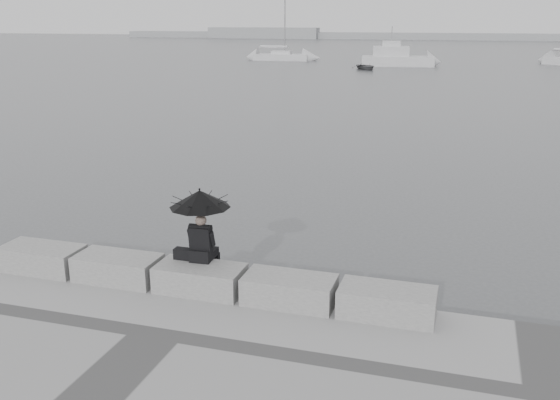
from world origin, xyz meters
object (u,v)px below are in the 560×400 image
(seated_person, at_px, (200,209))
(dinghy, at_px, (366,67))
(motor_cruiser, at_px, (398,58))
(sailboat_left, at_px, (281,56))

(seated_person, xyz_separation_m, dinghy, (-6.57, 57.46, -1.70))
(seated_person, height_order, motor_cruiser, motor_cruiser)
(seated_person, relative_size, sailboat_left, 0.11)
(seated_person, distance_m, motor_cruiser, 63.58)
(sailboat_left, distance_m, dinghy, 17.36)
(motor_cruiser, bearing_deg, seated_person, -95.13)
(dinghy, bearing_deg, seated_person, -117.09)
(seated_person, height_order, dinghy, seated_person)
(seated_person, height_order, sailboat_left, sailboat_left)
(sailboat_left, height_order, motor_cruiser, sailboat_left)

